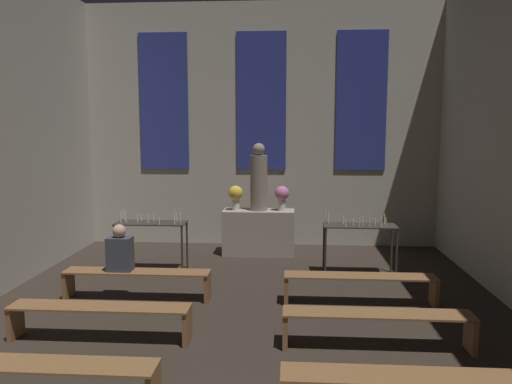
% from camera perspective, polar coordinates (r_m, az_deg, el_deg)
% --- Properties ---
extents(wall_back, '(7.75, 0.16, 5.17)m').
position_cam_1_polar(wall_back, '(10.82, 0.63, 7.71)').
color(wall_back, '#B2AD9E').
rests_on(wall_back, ground_plane).
extents(altar, '(1.43, 0.57, 0.90)m').
position_cam_1_polar(altar, '(10.11, 0.31, -4.61)').
color(altar, gray).
rests_on(altar, ground_plane).
extents(statue, '(0.35, 0.35, 1.34)m').
position_cam_1_polar(statue, '(9.94, 0.31, 1.42)').
color(statue, gray).
rests_on(statue, altar).
extents(flower_vase_left, '(0.29, 0.29, 0.49)m').
position_cam_1_polar(flower_vase_left, '(10.02, -2.34, -0.34)').
color(flower_vase_left, beige).
rests_on(flower_vase_left, altar).
extents(flower_vase_right, '(0.29, 0.29, 0.49)m').
position_cam_1_polar(flower_vase_right, '(9.96, 2.98, -0.39)').
color(flower_vase_right, beige).
rests_on(flower_vase_right, altar).
extents(candle_rack_left, '(1.25, 0.48, 1.08)m').
position_cam_1_polar(candle_rack_left, '(9.05, -11.91, -4.15)').
color(candle_rack_left, '#332D28').
rests_on(candle_rack_left, ground_plane).
extents(candle_rack_right, '(1.25, 0.48, 1.08)m').
position_cam_1_polar(candle_rack_right, '(8.80, 11.73, -4.48)').
color(candle_rack_right, '#332D28').
rests_on(candle_rack_right, ground_plane).
extents(pew_second_left, '(2.18, 0.36, 0.43)m').
position_cam_1_polar(pew_second_left, '(5.20, -23.59, -18.55)').
color(pew_second_left, brown).
rests_on(pew_second_left, ground_plane).
extents(pew_third_left, '(2.18, 0.36, 0.43)m').
position_cam_1_polar(pew_third_left, '(6.43, -17.41, -13.20)').
color(pew_third_left, brown).
rests_on(pew_third_left, ground_plane).
extents(pew_third_right, '(2.18, 0.36, 0.43)m').
position_cam_1_polar(pew_third_right, '(6.10, 13.68, -14.19)').
color(pew_third_right, brown).
rests_on(pew_third_right, ground_plane).
extents(pew_back_left, '(2.18, 0.36, 0.43)m').
position_cam_1_polar(pew_back_left, '(7.74, -13.43, -9.53)').
color(pew_back_left, brown).
rests_on(pew_back_left, ground_plane).
extents(pew_back_right, '(2.18, 0.36, 0.43)m').
position_cam_1_polar(pew_back_right, '(7.47, 11.76, -10.10)').
color(pew_back_right, brown).
rests_on(pew_back_right, ground_plane).
extents(person_seated, '(0.36, 0.24, 0.70)m').
position_cam_1_polar(person_seated, '(7.71, -15.29, -6.48)').
color(person_seated, '#383D47').
rests_on(person_seated, pew_back_left).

